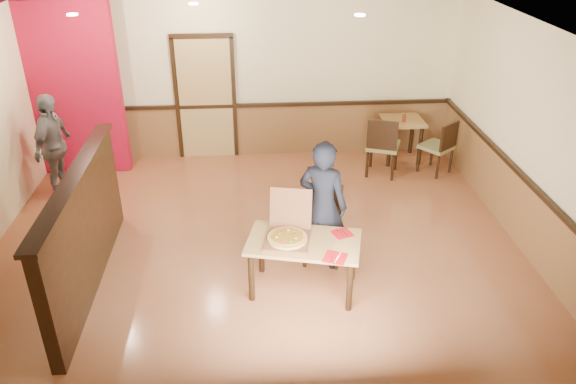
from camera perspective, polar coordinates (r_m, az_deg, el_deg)
name	(u,v)px	position (r m, az deg, el deg)	size (l,w,h in m)	color
floor	(259,265)	(7.17, -2.94, -7.42)	(7.00, 7.00, 0.00)	#B06A44
ceiling	(253,42)	(6.00, -3.60, 14.94)	(7.00, 7.00, 0.00)	black
wall_back	(252,77)	(9.74, -3.70, 11.54)	(7.00, 7.00, 0.00)	#FFFAC7
wall_right	(551,156)	(7.37, 25.13, 3.33)	(7.00, 7.00, 0.00)	#FFFAC7
wainscot_back	(253,130)	(10.02, -3.53, 6.28)	(7.00, 0.04, 0.90)	brown
chair_rail_back	(253,105)	(9.84, -3.61, 8.78)	(7.00, 0.06, 0.06)	black
wainscot_right	(532,224)	(7.76, 23.54, -3.04)	(0.04, 7.00, 0.90)	brown
chair_rail_right	(538,192)	(7.54, 24.08, 0.02)	(0.06, 7.00, 0.06)	black
back_door	(206,99)	(9.84, -8.36, 9.33)	(0.90, 0.06, 2.10)	tan
booth_partition	(84,230)	(6.88, -19.97, -3.64)	(0.20, 3.10, 1.44)	black
red_accent_panel	(70,90)	(9.69, -21.31, 9.61)	(1.60, 0.20, 2.78)	#AD0C2B
spot_a	(72,14)	(8.09, -21.07, 16.49)	(0.14, 0.14, 0.02)	#FFE4B2
spot_b	(193,4)	(8.49, -9.58, 18.35)	(0.14, 0.14, 0.02)	#FFE4B2
spot_c	(360,15)	(7.61, 7.31, 17.42)	(0.14, 0.14, 0.02)	#FFE4B2
main_table	(304,249)	(6.43, 1.60, -5.77)	(1.41, 1.00, 0.68)	tan
diner_chair	(323,221)	(7.06, 3.59, -2.91)	(0.56, 0.56, 0.97)	olive
side_chair_left	(383,144)	(9.27, 9.59, 4.79)	(0.65, 0.65, 1.02)	olive
side_chair_right	(440,145)	(9.58, 15.22, 4.61)	(0.64, 0.64, 0.93)	olive
side_table	(402,129)	(9.94, 11.50, 6.27)	(0.69, 0.69, 0.74)	tan
diner	(323,205)	(6.78, 3.55, -1.34)	(0.61, 0.40, 1.67)	black
passerby	(54,147)	(9.11, -22.70, 4.26)	(0.95, 0.40, 1.62)	gray
pizza_box	(288,234)	(6.36, 0.00, -4.33)	(0.59, 0.66, 0.51)	brown
pizza	(287,238)	(6.33, -0.07, -4.70)	(0.45, 0.45, 0.03)	gold
napkin_near	(335,258)	(6.11, 4.81, -6.66)	(0.31, 0.31, 0.01)	red
napkin_far	(342,233)	(6.53, 5.53, -4.22)	(0.27, 0.27, 0.01)	red
condiment	(404,118)	(9.76, 11.69, 7.41)	(0.06, 0.06, 0.15)	brown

